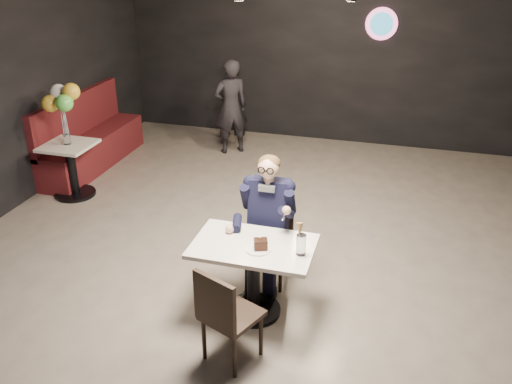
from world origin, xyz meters
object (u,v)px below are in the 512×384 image
(side_table, at_px, (72,169))
(passerby, at_px, (231,107))
(chair_far, at_px, (268,242))
(booth_bench, at_px, (90,132))
(sundae_glass, at_px, (301,245))
(main_table, at_px, (253,279))
(seated_man, at_px, (269,219))
(balloon_vase, at_px, (67,139))
(chair_near, at_px, (232,313))

(side_table, distance_m, passerby, 2.70)
(chair_far, relative_size, booth_bench, 0.41)
(passerby, bearing_deg, chair_far, 77.45)
(sundae_glass, height_order, side_table, sundae_glass)
(main_table, bearing_deg, sundae_glass, -5.92)
(seated_man, bearing_deg, balloon_vase, 158.09)
(chair_near, distance_m, balloon_vase, 3.95)
(sundae_glass, bearing_deg, balloon_vase, 152.52)
(chair_far, xyz_separation_m, balloon_vase, (-3.09, 1.24, 0.36))
(balloon_vase, bearing_deg, chair_near, -38.13)
(booth_bench, xyz_separation_m, side_table, (0.30, -1.00, -0.16))
(chair_near, xyz_separation_m, side_table, (-3.09, 2.43, -0.07))
(sundae_glass, height_order, balloon_vase, sundae_glass)
(balloon_vase, bearing_deg, booth_bench, 106.70)
(seated_man, relative_size, side_table, 1.83)
(balloon_vase, bearing_deg, sundae_glass, -27.48)
(main_table, bearing_deg, seated_man, 90.00)
(sundae_glass, height_order, passerby, passerby)
(chair_near, height_order, balloon_vase, chair_near)
(seated_man, bearing_deg, main_table, -90.00)
(side_table, xyz_separation_m, balloon_vase, (0.00, 0.00, 0.43))
(booth_bench, bearing_deg, passerby, 32.21)
(seated_man, height_order, passerby, passerby)
(main_table, xyz_separation_m, sundae_glass, (0.45, -0.05, 0.47))
(chair_near, height_order, booth_bench, booth_bench)
(seated_man, relative_size, balloon_vase, 10.14)
(main_table, bearing_deg, passerby, 111.02)
(booth_bench, distance_m, passerby, 2.21)
(sundae_glass, bearing_deg, booth_bench, 143.49)
(side_table, distance_m, balloon_vase, 0.43)
(sundae_glass, xyz_separation_m, balloon_vase, (-3.54, 1.84, -0.03))
(chair_near, bearing_deg, booth_bench, 157.94)
(sundae_glass, distance_m, passerby, 4.47)
(chair_far, bearing_deg, sundae_glass, -53.25)
(sundae_glass, xyz_separation_m, booth_bench, (-3.84, 2.84, -0.29))
(side_table, bearing_deg, main_table, -30.12)
(main_table, relative_size, seated_man, 0.76)
(chair_near, relative_size, passerby, 0.60)
(booth_bench, bearing_deg, seated_man, -33.49)
(chair_far, relative_size, balloon_vase, 6.48)
(main_table, height_order, chair_near, chair_near)
(chair_near, distance_m, side_table, 3.93)
(chair_near, distance_m, sundae_glass, 0.83)
(main_table, height_order, balloon_vase, balloon_vase)
(chair_far, relative_size, chair_near, 1.00)
(chair_far, bearing_deg, booth_bench, 146.51)
(chair_near, xyz_separation_m, seated_man, (0.00, 1.18, 0.26))
(chair_near, height_order, sundae_glass, sundae_glass)
(main_table, distance_m, seated_man, 0.65)
(chair_far, height_order, chair_near, same)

